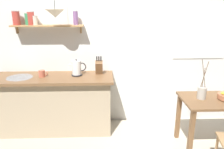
% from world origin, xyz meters
% --- Properties ---
extents(ground_plane, '(14.00, 14.00, 0.00)m').
position_xyz_m(ground_plane, '(0.00, 0.00, 0.00)').
color(ground_plane, '#BCB29E').
extents(back_wall, '(6.80, 0.11, 2.70)m').
position_xyz_m(back_wall, '(0.21, 0.65, 1.35)').
color(back_wall, white).
rests_on(back_wall, ground_plane).
extents(kitchen_counter, '(1.83, 0.63, 0.91)m').
position_xyz_m(kitchen_counter, '(-1.00, 0.32, 0.46)').
color(kitchen_counter, tan).
rests_on(kitchen_counter, ground_plane).
extents(wall_shelf, '(1.08, 0.20, 0.34)m').
position_xyz_m(wall_shelf, '(-1.19, 0.49, 1.72)').
color(wall_shelf, tan).
extents(dining_table, '(1.01, 0.61, 0.74)m').
position_xyz_m(dining_table, '(1.34, -0.24, 0.61)').
color(dining_table, brown).
rests_on(dining_table, ground_plane).
extents(twig_vase, '(0.12, 0.12, 0.54)m').
position_xyz_m(twig_vase, '(1.09, -0.21, 0.83)').
color(twig_vase, '#B7B2A8').
rests_on(twig_vase, dining_table).
extents(electric_kettle, '(0.26, 0.16, 0.26)m').
position_xyz_m(electric_kettle, '(-0.63, 0.35, 1.03)').
color(electric_kettle, black).
rests_on(electric_kettle, kitchen_counter).
extents(knife_block, '(0.11, 0.17, 0.29)m').
position_xyz_m(knife_block, '(-0.30, 0.42, 1.02)').
color(knife_block, brown).
rests_on(knife_block, kitchen_counter).
extents(coffee_mug_by_sink, '(0.14, 0.09, 0.10)m').
position_xyz_m(coffee_mug_by_sink, '(-1.15, 0.30, 0.96)').
color(coffee_mug_by_sink, '#C6664C').
rests_on(coffee_mug_by_sink, kitchen_counter).
extents(pendant_lamp, '(0.28, 0.28, 0.65)m').
position_xyz_m(pendant_lamp, '(-0.89, 0.30, 1.84)').
color(pendant_lamp, black).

